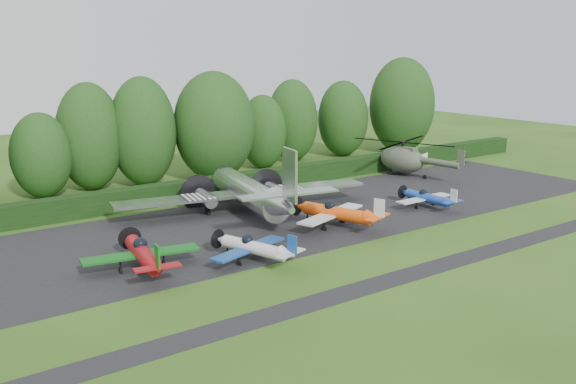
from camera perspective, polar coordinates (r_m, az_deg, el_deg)
ground at (r=48.73m, az=7.05°, el=-4.88°), size 160.00×160.00×0.00m
apron at (r=56.13m, az=0.10°, el=-2.34°), size 70.00×18.00×0.01m
taxiway_verge at (r=44.79m, az=12.30°, el=-6.73°), size 70.00×2.00×0.00m
hedgerow at (r=65.07m, az=-5.59°, el=-0.24°), size 90.00×1.60×2.00m
transport_plane at (r=56.71m, az=-3.36°, el=-0.02°), size 23.50×18.02×7.53m
light_plane_red at (r=44.02m, az=-12.78°, el=-5.38°), size 7.88×8.28×3.03m
light_plane_white at (r=44.89m, az=-3.07°, el=-4.93°), size 6.76×7.11×2.60m
light_plane_orange at (r=53.15m, az=4.36°, el=-1.85°), size 7.95×8.36×3.06m
light_plane_blue at (r=60.72m, az=12.27°, el=-0.49°), size 6.18×6.50×2.38m
helicopter at (r=75.06m, az=10.16°, el=3.07°), size 12.26×14.35×3.95m
sign_board at (r=80.81m, az=11.89°, el=2.95°), size 2.83×0.11×1.59m
tree_1 at (r=71.26m, az=-6.59°, el=5.82°), size 8.89×8.89×12.04m
tree_2 at (r=69.13m, az=-17.25°, el=4.72°), size 6.74×6.74×11.15m
tree_3 at (r=67.28m, az=-21.09°, el=3.04°), size 5.89×5.89×8.45m
tree_4 at (r=77.84m, az=-2.26°, el=5.36°), size 5.70×5.70×8.94m
tree_5 at (r=90.69m, az=10.09°, el=7.60°), size 8.96×8.96×13.09m
tree_6 at (r=69.66m, az=-12.78°, el=5.24°), size 7.03×7.03×11.63m
tree_7 at (r=86.77m, az=4.91°, el=6.52°), size 6.73×6.73×10.12m
tree_9 at (r=82.61m, az=0.39°, el=6.37°), size 6.53×6.53×10.51m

